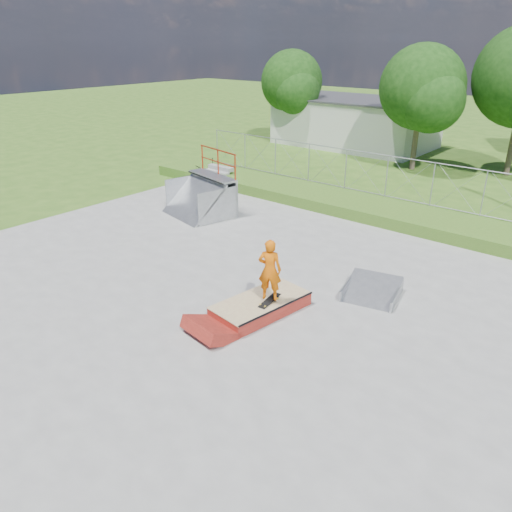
{
  "coord_description": "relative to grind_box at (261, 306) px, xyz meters",
  "views": [
    {
      "loc": [
        9.02,
        -9.08,
        6.82
      ],
      "look_at": [
        0.68,
        0.95,
        1.1
      ],
      "focal_mm": 35.0,
      "sensor_mm": 36.0,
      "label": 1
    }
  ],
  "objects": [
    {
      "name": "quarter_pipe",
      "position": [
        -7.14,
        4.63,
        1.11
      ],
      "size": [
        3.02,
        2.71,
        2.61
      ],
      "primitive_type": null,
      "rotation": [
        0.0,
        0.0,
        -0.21
      ],
      "color": "gray",
      "rests_on": "concrete_pad"
    },
    {
      "name": "tree_left_near",
      "position": [
        -3.37,
        17.81,
        4.04
      ],
      "size": [
        4.76,
        4.48,
        6.65
      ],
      "color": "brown",
      "rests_on": "ground"
    },
    {
      "name": "skateboard",
      "position": [
        0.27,
        0.03,
        0.24
      ],
      "size": [
        0.27,
        0.81,
        0.13
      ],
      "primitive_type": "cube",
      "rotation": [
        0.14,
        0.0,
        0.07
      ],
      "color": "black",
      "rests_on": "grind_box"
    },
    {
      "name": "flat_bank_ramp",
      "position": [
        1.88,
        2.69,
        0.03
      ],
      "size": [
        1.79,
        1.86,
        0.45
      ],
      "primitive_type": null,
      "rotation": [
        0.0,
        0.0,
        0.24
      ],
      "color": "gray",
      "rests_on": "concrete_pad"
    },
    {
      "name": "concrete_stairs",
      "position": [
        -10.12,
        8.67,
        0.2
      ],
      "size": [
        1.5,
        1.6,
        0.8
      ],
      "primitive_type": null,
      "color": "gray",
      "rests_on": "ground"
    },
    {
      "name": "skater",
      "position": [
        0.27,
        0.03,
        1.08
      ],
      "size": [
        0.72,
        0.63,
        1.67
      ],
      "primitive_type": "imported",
      "rotation": [
        0.0,
        0.0,
        3.6
      ],
      "color": "#DF5E07",
      "rests_on": "grind_box"
    },
    {
      "name": "utility_building_flat",
      "position": [
        -9.62,
        21.97,
        1.3
      ],
      "size": [
        10.0,
        6.0,
        3.0
      ],
      "primitive_type": "cube",
      "color": "silver",
      "rests_on": "ground"
    },
    {
      "name": "concrete_pad",
      "position": [
        -1.62,
        -0.03,
        -0.18
      ],
      "size": [
        20.0,
        16.0,
        0.04
      ],
      "primitive_type": "cube",
      "color": "gray",
      "rests_on": "ground"
    },
    {
      "name": "grass_berm",
      "position": [
        -1.62,
        9.47,
        0.05
      ],
      "size": [
        24.0,
        3.0,
        0.5
      ],
      "primitive_type": "cube",
      "color": "#365F1B",
      "rests_on": "ground"
    },
    {
      "name": "grind_box",
      "position": [
        0.0,
        0.0,
        0.0
      ],
      "size": [
        1.66,
        2.82,
        0.4
      ],
      "rotation": [
        0.0,
        0.0,
        -0.14
      ],
      "color": "maroon",
      "rests_on": "concrete_pad"
    },
    {
      "name": "chain_link_fence",
      "position": [
        -1.62,
        10.47,
        1.2
      ],
      "size": [
        20.0,
        0.06,
        1.8
      ],
      "primitive_type": null,
      "color": "#96999E",
      "rests_on": "grass_berm"
    },
    {
      "name": "tree_left_far",
      "position": [
        -13.39,
        19.82,
        3.74
      ],
      "size": [
        4.42,
        4.16,
        6.18
      ],
      "color": "brown",
      "rests_on": "ground"
    },
    {
      "name": "ground",
      "position": [
        -1.62,
        -0.03,
        -0.2
      ],
      "size": [
        120.0,
        120.0,
        0.0
      ],
      "primitive_type": "plane",
      "color": "#365F1B",
      "rests_on": "ground"
    }
  ]
}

